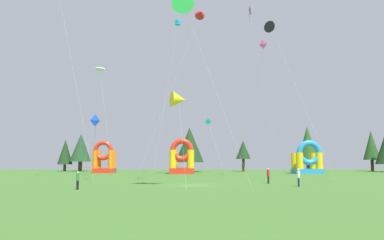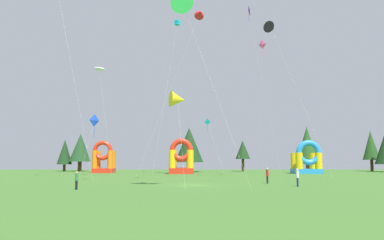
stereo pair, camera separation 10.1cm
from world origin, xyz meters
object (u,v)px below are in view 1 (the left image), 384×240
(kite_black_delta, at_px, (271,28))
(inflatable_red_slide, at_px, (103,160))
(kite_purple_diamond, at_px, (248,13))
(person_midfield, at_px, (267,174))
(kite_cyan_box, at_px, (177,23))
(kite_white_parafoil, at_px, (99,69))
(kite_green_delta, at_px, (184,7))
(person_left_edge, at_px, (297,176))
(kite_pink_diamond, at_px, (262,47))
(kite_blue_diamond, at_px, (95,121))
(inflatable_orange_dome, at_px, (181,161))
(kite_red_delta, at_px, (199,14))
(person_near_camera, at_px, (77,179))
(kite_yellow_delta, at_px, (178,99))
(inflatable_blue_arch, at_px, (306,161))
(kite_teal_diamond, at_px, (207,123))

(kite_black_delta, bearing_deg, inflatable_red_slide, 147.73)
(kite_purple_diamond, xyz_separation_m, person_midfield, (0.32, -8.97, -21.88))
(kite_cyan_box, distance_m, kite_white_parafoil, 18.77)
(kite_green_delta, xyz_separation_m, kite_black_delta, (12.77, 21.93, 5.98))
(kite_white_parafoil, relative_size, person_left_edge, 10.02)
(kite_pink_diamond, bearing_deg, inflatable_red_slide, 136.19)
(kite_purple_diamond, xyz_separation_m, inflatable_red_slide, (-25.20, 23.15, -20.46))
(kite_blue_diamond, relative_size, inflatable_red_slide, 1.28)
(kite_purple_diamond, xyz_separation_m, inflatable_orange_dome, (-9.85, 19.11, -20.48))
(kite_purple_diamond, height_order, inflatable_red_slide, kite_purple_diamond)
(kite_green_delta, height_order, kite_red_delta, kite_red_delta)
(person_near_camera, bearing_deg, kite_blue_diamond, -48.81)
(kite_green_delta, bearing_deg, inflatable_orange_dome, 91.88)
(person_left_edge, bearing_deg, kite_pink_diamond, -2.16)
(kite_green_delta, height_order, kite_yellow_delta, kite_green_delta)
(kite_blue_diamond, height_order, kite_red_delta, kite_red_delta)
(kite_green_delta, distance_m, kite_red_delta, 28.55)
(kite_blue_diamond, relative_size, person_left_edge, 4.61)
(person_left_edge, xyz_separation_m, inflatable_blue_arch, (11.18, 33.01, 1.25))
(person_near_camera, bearing_deg, kite_black_delta, -103.20)
(kite_green_delta, bearing_deg, kite_black_delta, 59.78)
(person_midfield, bearing_deg, kite_yellow_delta, 155.71)
(kite_blue_diamond, height_order, kite_cyan_box, kite_cyan_box)
(person_midfield, relative_size, person_left_edge, 0.97)
(kite_red_delta, bearing_deg, kite_teal_diamond, 76.92)
(person_near_camera, xyz_separation_m, inflatable_red_slide, (-7.27, 40.29, 1.49))
(kite_teal_diamond, bearing_deg, person_near_camera, -111.30)
(kite_yellow_delta, xyz_separation_m, kite_cyan_box, (-1.32, 30.47, 19.32))
(kite_blue_diamond, height_order, person_near_camera, kite_blue_diamond)
(inflatable_orange_dome, xyz_separation_m, inflatable_blue_arch, (23.38, 0.47, -0.13))
(kite_teal_diamond, height_order, person_near_camera, kite_teal_diamond)
(kite_cyan_box, bearing_deg, kite_pink_diamond, -57.95)
(kite_yellow_delta, xyz_separation_m, person_near_camera, (-8.62, -3.46, -7.55))
(kite_blue_diamond, distance_m, kite_teal_diamond, 24.21)
(kite_pink_diamond, bearing_deg, person_midfield, -98.39)
(kite_black_delta, bearing_deg, kite_pink_diamond, -112.13)
(kite_green_delta, xyz_separation_m, kite_purple_diamond, (8.65, 17.30, 6.45))
(kite_purple_diamond, distance_m, inflatable_red_slide, 39.87)
(person_left_edge, bearing_deg, kite_purple_diamond, 2.43)
(kite_green_delta, xyz_separation_m, person_midfield, (8.98, 8.33, -15.43))
(kite_blue_diamond, height_order, person_left_edge, kite_blue_diamond)
(inflatable_orange_dome, bearing_deg, kite_teal_diamond, -35.44)
(kite_red_delta, bearing_deg, kite_black_delta, -23.54)
(kite_blue_diamond, bearing_deg, kite_cyan_box, 64.49)
(kite_white_parafoil, height_order, person_midfield, kite_white_parafoil)
(kite_cyan_box, relative_size, kite_white_parafoil, 1.63)
(kite_cyan_box, relative_size, kite_pink_diamond, 1.57)
(kite_green_delta, xyz_separation_m, inflatable_blue_arch, (22.18, 36.88, -14.16))
(kite_purple_diamond, bearing_deg, person_left_edge, -80.09)
(kite_green_delta, relative_size, kite_pink_diamond, 0.97)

